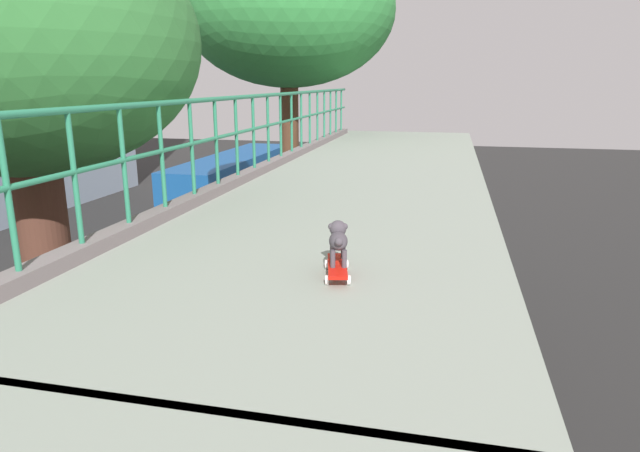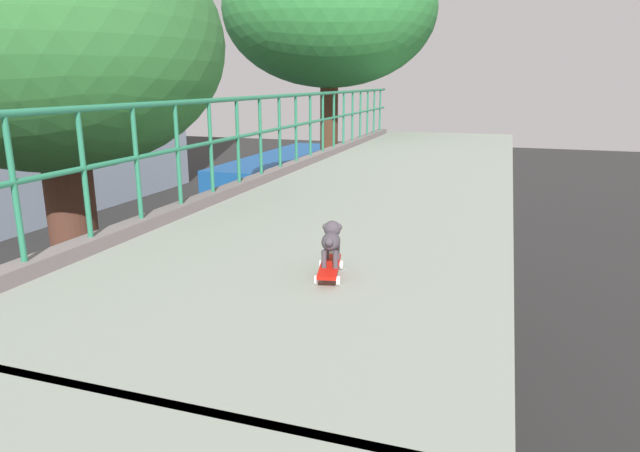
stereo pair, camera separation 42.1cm
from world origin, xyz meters
name	(u,v)px [view 2 (the right image)]	position (x,y,z in m)	size (l,w,h in m)	color
car_silver_fifth	(103,397)	(-4.14, 6.91, 0.65)	(1.89, 4.33, 1.35)	#B6B3B2
car_white_sixth	(74,314)	(-7.52, 9.89, 0.70)	(2.02, 4.52, 1.41)	silver
car_blue_seventh	(252,285)	(-4.10, 13.55, 0.61)	(1.93, 4.13, 1.33)	navy
city_bus	(279,181)	(-7.76, 24.57, 1.76)	(2.61, 11.41, 3.08)	#164989
roadside_tree_mid	(54,59)	(-2.25, 4.66, 6.90)	(4.06, 4.06, 8.58)	brown
roadside_tree_far	(330,13)	(-1.82, 14.16, 8.42)	(5.72, 5.72, 10.51)	#523422
toy_skateboard	(329,267)	(1.82, 2.74, 5.35)	(0.26, 0.55, 0.09)	red
small_dog	(331,239)	(1.82, 2.80, 5.54)	(0.19, 0.37, 0.29)	#48414A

